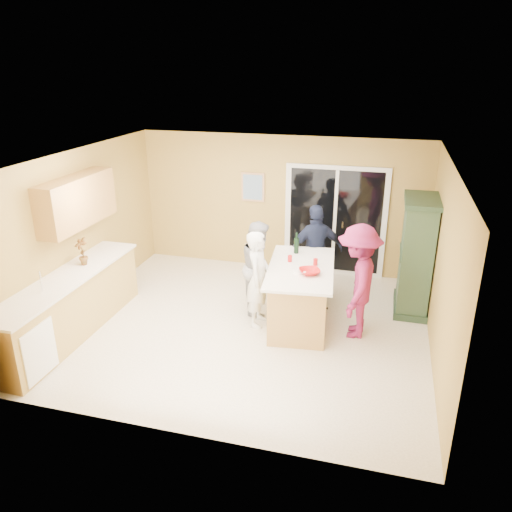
% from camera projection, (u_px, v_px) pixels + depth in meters
% --- Properties ---
extents(floor, '(5.50, 5.50, 0.00)m').
position_uv_depth(floor, '(245.00, 326.00, 7.78)').
color(floor, white).
rests_on(floor, ground).
extents(ceiling, '(5.50, 5.00, 0.10)m').
position_uv_depth(ceiling, '(244.00, 159.00, 6.83)').
color(ceiling, white).
rests_on(ceiling, wall_back).
extents(wall_back, '(5.50, 0.10, 2.60)m').
position_uv_depth(wall_back, '(281.00, 204.00, 9.55)').
color(wall_back, '#DEBA5B').
rests_on(wall_back, ground).
extents(wall_front, '(5.50, 0.10, 2.60)m').
position_uv_depth(wall_front, '(175.00, 331.00, 5.05)').
color(wall_front, '#DEBA5B').
rests_on(wall_front, ground).
extents(wall_left, '(0.10, 5.00, 2.60)m').
position_uv_depth(wall_left, '(79.00, 232.00, 7.97)').
color(wall_left, '#DEBA5B').
rests_on(wall_left, ground).
extents(wall_right, '(0.10, 5.00, 2.60)m').
position_uv_depth(wall_right, '(442.00, 267.00, 6.64)').
color(wall_right, '#DEBA5B').
rests_on(wall_right, ground).
extents(left_cabinet_run, '(0.65, 3.05, 1.24)m').
position_uv_depth(left_cabinet_run, '(63.00, 311.00, 7.25)').
color(left_cabinet_run, tan).
rests_on(left_cabinet_run, floor).
extents(upper_cabinets, '(0.35, 1.60, 0.75)m').
position_uv_depth(upper_cabinets, '(77.00, 201.00, 7.53)').
color(upper_cabinets, tan).
rests_on(upper_cabinets, wall_left).
extents(sliding_door, '(1.90, 0.07, 2.10)m').
position_uv_depth(sliding_door, '(335.00, 221.00, 9.36)').
color(sliding_door, silver).
rests_on(sliding_door, floor).
extents(framed_picture, '(0.46, 0.04, 0.56)m').
position_uv_depth(framed_picture, '(253.00, 187.00, 9.55)').
color(framed_picture, tan).
rests_on(framed_picture, wall_back).
extents(kitchen_island, '(1.16, 1.89, 0.95)m').
position_uv_depth(kitchen_island, '(300.00, 297.00, 7.73)').
color(kitchen_island, tan).
rests_on(kitchen_island, floor).
extents(green_hutch, '(0.54, 1.03, 1.90)m').
position_uv_depth(green_hutch, '(416.00, 257.00, 7.99)').
color(green_hutch, '#243A27').
rests_on(green_hutch, floor).
extents(woman_white, '(0.36, 0.55, 1.52)m').
position_uv_depth(woman_white, '(259.00, 279.00, 7.58)').
color(woman_white, white).
rests_on(woman_white, floor).
extents(woman_grey, '(0.74, 0.86, 1.52)m').
position_uv_depth(woman_grey, '(259.00, 267.00, 8.04)').
color(woman_grey, '#A6A6A8').
rests_on(woman_grey, floor).
extents(woman_navy, '(1.03, 0.81, 1.64)m').
position_uv_depth(woman_navy, '(316.00, 251.00, 8.52)').
color(woman_navy, '#1B233D').
rests_on(woman_navy, floor).
extents(woman_magenta, '(0.68, 1.13, 1.72)m').
position_uv_depth(woman_magenta, '(358.00, 282.00, 7.25)').
color(woman_magenta, maroon).
rests_on(woman_magenta, floor).
extents(serving_bowl, '(0.40, 0.40, 0.07)m').
position_uv_depth(serving_bowl, '(310.00, 272.00, 7.29)').
color(serving_bowl, red).
rests_on(serving_bowl, kitchen_island).
extents(tulip_vase, '(0.28, 0.24, 0.44)m').
position_uv_depth(tulip_vase, '(82.00, 251.00, 7.57)').
color(tulip_vase, '#AC1411').
rests_on(tulip_vase, left_cabinet_run).
extents(tumbler_near, '(0.09, 0.09, 0.10)m').
position_uv_depth(tumbler_near, '(315.00, 262.00, 7.60)').
color(tumbler_near, red).
rests_on(tumbler_near, kitchen_island).
extents(tumbler_far, '(0.08, 0.08, 0.10)m').
position_uv_depth(tumbler_far, '(290.00, 258.00, 7.73)').
color(tumbler_far, red).
rests_on(tumbler_far, kitchen_island).
extents(wine_bottle, '(0.08, 0.08, 0.35)m').
position_uv_depth(wine_bottle, '(296.00, 245.00, 8.05)').
color(wine_bottle, black).
rests_on(wine_bottle, kitchen_island).
extents(white_plate, '(0.24, 0.24, 0.01)m').
position_uv_depth(white_plate, '(299.00, 272.00, 7.35)').
color(white_plate, white).
rests_on(white_plate, kitchen_island).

